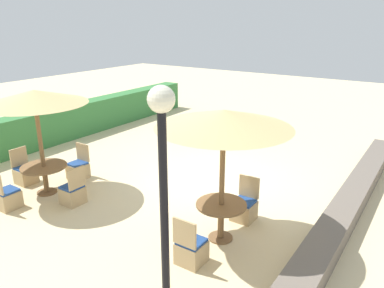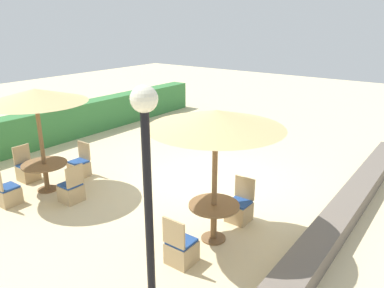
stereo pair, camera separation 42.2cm
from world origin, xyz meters
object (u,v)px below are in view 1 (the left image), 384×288
Objects in this scene: lamp_post at (163,158)px; parasol_front_left at (224,119)px; patio_chair_back_left_east at (78,169)px; round_table_front_left at (221,212)px; parasol_back_left at (34,97)px; patio_chair_back_left_north at (25,174)px; patio_chair_front_left_west at (191,250)px; round_table_back_left at (44,172)px; patio_chair_back_left_south at (73,193)px; patio_chair_front_left_east at (244,208)px; patio_chair_back_left_west at (7,198)px.

parasol_front_left is at bearing 6.18° from lamp_post.
patio_chair_back_left_east reaches higher than round_table_front_left.
round_table_front_left is at bearing -81.92° from parasol_back_left.
parasol_back_left is 2.76× the size of patio_chair_back_left_east.
parasol_front_left reaches higher than round_table_front_left.
round_table_front_left is (0.65, -4.59, -1.82)m from parasol_back_left.
patio_chair_front_left_west is at bearing 86.11° from patio_chair_back_left_north.
parasol_back_left reaches higher than patio_chair_back_left_east.
patio_chair_back_left_north is (1.41, 5.76, -2.09)m from lamp_post.
lamp_post is at bearing -173.82° from parasol_front_left.
round_table_back_left is 1.06m from patio_chair_back_left_south.
patio_chair_back_left_south is (-1.05, -1.07, 0.00)m from patio_chair_back_left_east.
patio_chair_back_left_east is 4.80m from patio_chair_front_left_west.
parasol_front_left is at bearing 90.00° from round_table_front_left.
patio_chair_back_left_south is (-0.06, -1.97, 0.00)m from patio_chair_back_left_north.
patio_chair_back_left_north reaches higher than round_table_back_left.
round_table_back_left is at bearing 176.03° from patio_chair_front_left_west.
patio_chair_front_left_east is (1.58, -4.63, -0.30)m from round_table_back_left.
round_table_front_left is 0.98m from patio_chair_front_left_east.
patio_chair_back_left_north is 1.00× the size of patio_chair_back_left_south.
round_table_front_left is (0.00, -0.00, -1.84)m from parasol_front_left.
patio_chair_back_left_east is 0.96× the size of round_table_front_left.
patio_chair_back_left_east is 4.71m from patio_chair_front_left_east.
parasol_front_left is 2.36m from patio_chair_front_left_west.
parasol_back_left is 2.35m from patio_chair_back_left_west.
patio_chair_front_left_east is (0.93, -0.04, -0.31)m from round_table_front_left.
patio_chair_back_left_east is 1.50m from patio_chair_back_left_south.
patio_chair_front_left_west is (-0.37, -5.50, 0.00)m from patio_chair_back_left_north.
parasol_front_left reaches higher than patio_chair_front_left_east.
round_table_front_left is at bearing -79.59° from patio_chair_back_left_south.
round_table_back_left is 1.12× the size of round_table_front_left.
patio_chair_back_left_north is at bearing 47.79° from patio_chair_back_left_east.
patio_chair_back_left_east is (2.40, 4.86, -2.09)m from lamp_post.
patio_chair_back_left_north is at bearing 96.10° from round_table_front_left.
patio_chair_back_left_east reaches higher than round_table_back_left.
parasol_front_left reaches higher than patio_chair_back_left_north.
patio_chair_back_left_north is at bearing 15.25° from patio_chair_front_left_east.
patio_chair_back_left_south is 3.64m from round_table_front_left.
patio_chair_front_left_east is (1.52, -5.58, 0.00)m from patio_chair_back_left_north.
lamp_post reaches higher than patio_chair_back_left_west.
patio_chair_front_left_east is (2.93, 0.18, -2.09)m from lamp_post.
parasol_front_left is at bearing -79.59° from patio_chair_back_left_south.
patio_chair_front_left_east is (1.59, -3.61, 0.00)m from patio_chair_back_left_south.
parasol_back_left is at bearing 98.08° from parasol_front_left.
parasol_back_left is 4.98m from round_table_front_left.
round_table_front_left reaches higher than round_table_back_left.
parasol_front_left reaches higher than patio_chair_back_left_south.
patio_chair_back_left_south is 1.00× the size of patio_chair_front_left_west.
patio_chair_back_left_west is at bearing -171.66° from patio_chair_front_left_west.
round_table_front_left is at bearing -90.00° from parasol_front_left.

